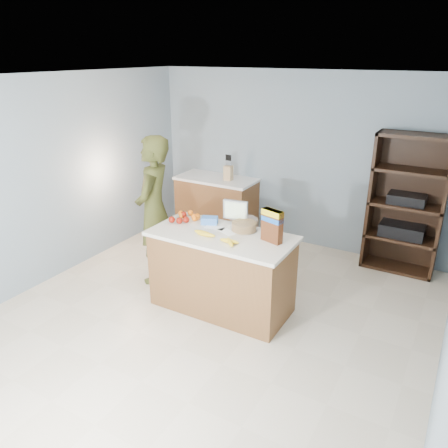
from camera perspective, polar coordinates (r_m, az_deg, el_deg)
The scene contains 15 objects.
floor at distance 4.86m, azimuth -2.11°, elevation -12.38°, with size 4.50×5.00×0.02m, color beige.
walls at distance 4.17m, azimuth -2.42°, elevation 6.81°, with size 4.52×5.02×2.51m.
counter_peninsula at distance 4.86m, azimuth -0.30°, elevation -6.61°, with size 1.56×0.76×0.90m.
back_cabinet at distance 6.91m, azimuth -0.96°, elevation 2.48°, with size 1.24×0.62×0.90m.
shelving_unit at distance 6.07m, azimuth 22.69°, elevation 2.13°, with size 0.90×0.40×1.80m.
person at distance 5.37m, azimuth -9.12°, elevation 1.72°, with size 0.67×0.44×1.83m, color #393C17.
knife_block at distance 6.62m, azimuth 0.57°, elevation 6.75°, with size 0.12×0.10×0.31m.
envelopes at distance 4.77m, azimuth -0.43°, elevation -0.73°, with size 0.41×0.20×0.00m.
bananas at distance 4.51m, azimuth -0.95°, elevation -1.77°, with size 0.57×0.19×0.05m.
apples at distance 5.01m, azimuth -5.74°, elevation 0.71°, with size 0.22×0.28×0.08m.
oranges at distance 5.10m, azimuth -4.35°, elevation 1.09°, with size 0.31×0.20×0.06m.
blue_carton at distance 4.93m, azimuth -1.91°, elevation 0.47°, with size 0.18×0.12×0.08m, color blue.
salad_bowl at distance 4.75m, azimuth 2.63°, elevation -0.15°, with size 0.30×0.30×0.13m.
tv at distance 4.86m, azimuth 1.50°, elevation 1.70°, with size 0.28×0.12×0.28m.
cereal_box at distance 4.43m, azimuth 6.31°, elevation 0.07°, with size 0.24×0.15×0.34m.
Camera 1 is at (2.16, -3.40, 2.71)m, focal length 35.00 mm.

